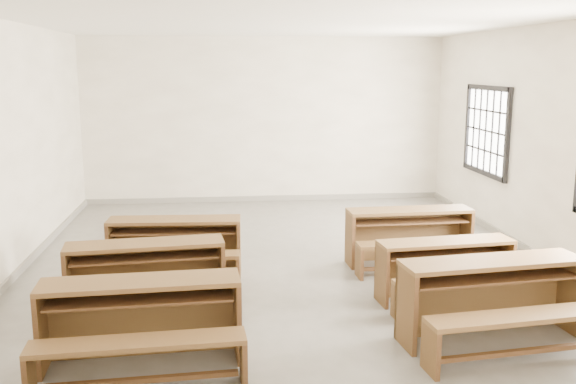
{
  "coord_description": "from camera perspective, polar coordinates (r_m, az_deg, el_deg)",
  "views": [
    {
      "loc": [
        -0.88,
        -8.26,
        2.62
      ],
      "look_at": [
        0.0,
        0.0,
        1.0
      ],
      "focal_mm": 40.0,
      "sensor_mm": 36.0,
      "label": 1
    }
  ],
  "objects": [
    {
      "name": "room",
      "position": [
        8.33,
        0.62,
        7.76
      ],
      "size": [
        8.5,
        8.5,
        3.2
      ],
      "color": "gray",
      "rests_on": "ground"
    },
    {
      "name": "desk_set_0",
      "position": [
        5.88,
        -12.92,
        -10.84
      ],
      "size": [
        1.8,
        1.01,
        0.79
      ],
      "rotation": [
        0.0,
        0.0,
        0.06
      ],
      "color": "brown",
      "rests_on": "ground"
    },
    {
      "name": "desk_set_1",
      "position": [
        7.15,
        -12.51,
        -6.96
      ],
      "size": [
        1.77,
        1.05,
        0.76
      ],
      "rotation": [
        0.0,
        0.0,
        0.1
      ],
      "color": "brown",
      "rests_on": "ground"
    },
    {
      "name": "desk_set_2",
      "position": [
        8.23,
        -10.05,
        -4.54
      ],
      "size": [
        1.7,
        0.95,
        0.75
      ],
      "rotation": [
        0.0,
        0.0,
        -0.05
      ],
      "color": "brown",
      "rests_on": "ground"
    },
    {
      "name": "desk_set_3",
      "position": [
        6.54,
        17.86,
        -8.72
      ],
      "size": [
        1.89,
        1.13,
        0.81
      ],
      "rotation": [
        0.0,
        0.0,
        0.11
      ],
      "color": "brown",
      "rests_on": "ground"
    },
    {
      "name": "desk_set_4",
      "position": [
        7.52,
        13.94,
        -6.43
      ],
      "size": [
        1.62,
        0.95,
        0.7
      ],
      "rotation": [
        0.0,
        0.0,
        0.1
      ],
      "color": "brown",
      "rests_on": "ground"
    },
    {
      "name": "desk_set_5",
      "position": [
        8.77,
        10.81,
        -3.57
      ],
      "size": [
        1.7,
        0.93,
        0.75
      ],
      "rotation": [
        0.0,
        0.0,
        0.04
      ],
      "color": "brown",
      "rests_on": "ground"
    }
  ]
}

